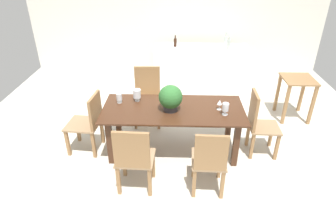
{
  "coord_description": "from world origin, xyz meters",
  "views": [
    {
      "loc": [
        0.05,
        -3.97,
        2.74
      ],
      "look_at": [
        -0.08,
        -0.19,
        0.61
      ],
      "focal_mm": 31.38,
      "sensor_mm": 36.0,
      "label": 1
    }
  ],
  "objects_px": {
    "crystal_vase_right": "(225,108)",
    "chair_near_left": "(134,157)",
    "wine_bottle_tall": "(226,41)",
    "kitchen_counter": "(201,69)",
    "chair_near_right": "(209,160)",
    "side_table": "(296,89)",
    "wine_glass": "(220,103)",
    "chair_far_left": "(147,93)",
    "wine_bottle_clear": "(175,42)",
    "crystal_vase_center_near": "(137,94)",
    "dining_table": "(173,115)",
    "chair_foot_end": "(258,121)",
    "chair_head_end": "(89,120)",
    "flower_centerpiece": "(171,98)",
    "crystal_vase_left": "(119,97)",
    "wine_bottle_amber": "(229,45)"
  },
  "relations": [
    {
      "from": "chair_foot_end",
      "to": "chair_near_right",
      "type": "bearing_deg",
      "value": 139.67
    },
    {
      "from": "dining_table",
      "to": "crystal_vase_left",
      "type": "height_order",
      "value": "crystal_vase_left"
    },
    {
      "from": "flower_centerpiece",
      "to": "side_table",
      "type": "xyz_separation_m",
      "value": [
        2.19,
        1.15,
        -0.37
      ]
    },
    {
      "from": "flower_centerpiece",
      "to": "crystal_vase_right",
      "type": "bearing_deg",
      "value": -7.92
    },
    {
      "from": "kitchen_counter",
      "to": "wine_bottle_tall",
      "type": "xyz_separation_m",
      "value": [
        0.49,
        0.11,
        0.58
      ]
    },
    {
      "from": "crystal_vase_right",
      "to": "crystal_vase_center_near",
      "type": "bearing_deg",
      "value": 163.21
    },
    {
      "from": "flower_centerpiece",
      "to": "crystal_vase_left",
      "type": "bearing_deg",
      "value": 164.44
    },
    {
      "from": "kitchen_counter",
      "to": "chair_near_right",
      "type": "bearing_deg",
      "value": -91.8
    },
    {
      "from": "chair_near_left",
      "to": "chair_head_end",
      "type": "bearing_deg",
      "value": -45.53
    },
    {
      "from": "wine_bottle_clear",
      "to": "side_table",
      "type": "height_order",
      "value": "wine_bottle_clear"
    },
    {
      "from": "chair_near_right",
      "to": "side_table",
      "type": "distance_m",
      "value": 2.61
    },
    {
      "from": "chair_near_left",
      "to": "crystal_vase_center_near",
      "type": "height_order",
      "value": "chair_near_left"
    },
    {
      "from": "chair_head_end",
      "to": "wine_bottle_amber",
      "type": "xyz_separation_m",
      "value": [
        2.3,
        2.09,
        0.53
      ]
    },
    {
      "from": "chair_near_right",
      "to": "side_table",
      "type": "xyz_separation_m",
      "value": [
        1.7,
        1.97,
        0.05
      ]
    },
    {
      "from": "dining_table",
      "to": "chair_near_left",
      "type": "relative_size",
      "value": 2.13
    },
    {
      "from": "wine_bottle_clear",
      "to": "chair_near_right",
      "type": "bearing_deg",
      "value": -81.97
    },
    {
      "from": "kitchen_counter",
      "to": "wine_bottle_clear",
      "type": "bearing_deg",
      "value": 175.09
    },
    {
      "from": "dining_table",
      "to": "chair_head_end",
      "type": "distance_m",
      "value": 1.24
    },
    {
      "from": "chair_foot_end",
      "to": "flower_centerpiece",
      "type": "height_order",
      "value": "flower_centerpiece"
    },
    {
      "from": "chair_head_end",
      "to": "crystal_vase_right",
      "type": "relative_size",
      "value": 5.27
    },
    {
      "from": "chair_foot_end",
      "to": "wine_bottle_tall",
      "type": "bearing_deg",
      "value": 6.22
    },
    {
      "from": "dining_table",
      "to": "crystal_vase_right",
      "type": "relative_size",
      "value": 11.48
    },
    {
      "from": "chair_near_left",
      "to": "wine_bottle_clear",
      "type": "relative_size",
      "value": 4.12
    },
    {
      "from": "chair_far_left",
      "to": "wine_bottle_tall",
      "type": "xyz_separation_m",
      "value": [
        1.5,
        1.49,
        0.49
      ]
    },
    {
      "from": "flower_centerpiece",
      "to": "chair_head_end",
      "type": "bearing_deg",
      "value": 178.06
    },
    {
      "from": "wine_bottle_tall",
      "to": "kitchen_counter",
      "type": "bearing_deg",
      "value": -167.19
    },
    {
      "from": "crystal_vase_right",
      "to": "wine_glass",
      "type": "distance_m",
      "value": 0.16
    },
    {
      "from": "flower_centerpiece",
      "to": "chair_near_left",
      "type": "bearing_deg",
      "value": -117.19
    },
    {
      "from": "crystal_vase_right",
      "to": "chair_near_left",
      "type": "bearing_deg",
      "value": -148.48
    },
    {
      "from": "kitchen_counter",
      "to": "wine_bottle_clear",
      "type": "xyz_separation_m",
      "value": [
        -0.55,
        0.05,
        0.56
      ]
    },
    {
      "from": "crystal_vase_right",
      "to": "side_table",
      "type": "xyz_separation_m",
      "value": [
        1.44,
        1.25,
        -0.28
      ]
    },
    {
      "from": "crystal_vase_center_near",
      "to": "crystal_vase_left",
      "type": "bearing_deg",
      "value": -166.32
    },
    {
      "from": "chair_near_right",
      "to": "chair_foot_end",
      "type": "xyz_separation_m",
      "value": [
        0.79,
        0.88,
        0.02
      ]
    },
    {
      "from": "flower_centerpiece",
      "to": "kitchen_counter",
      "type": "relative_size",
      "value": 0.19
    },
    {
      "from": "wine_glass",
      "to": "side_table",
      "type": "xyz_separation_m",
      "value": [
        1.51,
        1.1,
        -0.28
      ]
    },
    {
      "from": "chair_far_left",
      "to": "wine_bottle_clear",
      "type": "bearing_deg",
      "value": 70.26
    },
    {
      "from": "chair_foot_end",
      "to": "crystal_vase_left",
      "type": "height_order",
      "value": "chair_foot_end"
    },
    {
      "from": "crystal_vase_left",
      "to": "flower_centerpiece",
      "type": "bearing_deg",
      "value": -15.56
    },
    {
      "from": "dining_table",
      "to": "chair_near_right",
      "type": "distance_m",
      "value": 0.99
    },
    {
      "from": "kitchen_counter",
      "to": "side_table",
      "type": "relative_size",
      "value": 2.57
    },
    {
      "from": "crystal_vase_left",
      "to": "wine_bottle_clear",
      "type": "relative_size",
      "value": 0.65
    },
    {
      "from": "crystal_vase_center_near",
      "to": "wine_bottle_amber",
      "type": "xyz_separation_m",
      "value": [
        1.61,
        1.86,
        0.21
      ]
    },
    {
      "from": "chair_head_end",
      "to": "kitchen_counter",
      "type": "relative_size",
      "value": 0.47
    },
    {
      "from": "chair_near_right",
      "to": "crystal_vase_left",
      "type": "relative_size",
      "value": 6.28
    },
    {
      "from": "wine_bottle_clear",
      "to": "wine_bottle_amber",
      "type": "relative_size",
      "value": 0.88
    },
    {
      "from": "wine_glass",
      "to": "chair_near_left",
      "type": "bearing_deg",
      "value": -141.98
    },
    {
      "from": "chair_far_left",
      "to": "wine_bottle_tall",
      "type": "bearing_deg",
      "value": 43.06
    },
    {
      "from": "wine_bottle_clear",
      "to": "dining_table",
      "type": "bearing_deg",
      "value": -90.09
    },
    {
      "from": "wine_glass",
      "to": "wine_bottle_clear",
      "type": "relative_size",
      "value": 0.65
    },
    {
      "from": "wine_bottle_amber",
      "to": "side_table",
      "type": "xyz_separation_m",
      "value": [
        1.09,
        -0.99,
        -0.49
      ]
    }
  ]
}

